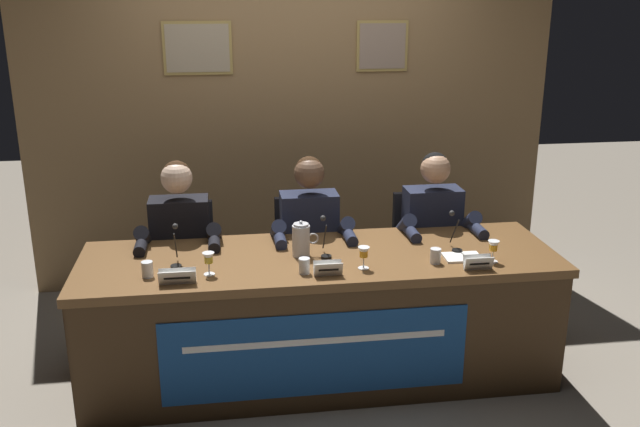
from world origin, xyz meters
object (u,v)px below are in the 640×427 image
conference_table (322,302)px  nameplate_center (327,269)px  microphone_center (325,244)px  water_pitcher_central (301,240)px  nameplate_left (177,277)px  juice_glass_left (209,259)px  water_cup_left (147,270)px  water_cup_center (304,267)px  chair_right (424,262)px  microphone_right (455,238)px  juice_glass_right (493,247)px  water_cup_right (435,257)px  juice_glass_center (364,254)px  document_stack_right (462,257)px  panelist_right (435,233)px  chair_left (184,275)px  microphone_left (176,253)px  nameplate_right (478,263)px  panelist_left (180,245)px  panelist_center (311,239)px

conference_table → nameplate_center: nameplate_center is taller
microphone_center → water_pitcher_central: 0.14m
nameplate_left → juice_glass_left: size_ratio=1.53×
water_cup_left → water_cup_center: 0.83m
chair_right → microphone_right: microphone_right is taller
juice_glass_right → water_cup_right: size_ratio=1.46×
juice_glass_center → water_pitcher_central: water_pitcher_central is taller
juice_glass_left → juice_glass_center: (0.83, -0.03, 0.00)m
document_stack_right → panelist_right: bearing=88.3°
microphone_right → juice_glass_center: bearing=-161.2°
chair_left → juice_glass_left: chair_left is taller
juice_glass_center → juice_glass_right: bearing=-0.5°
microphone_left → microphone_right: bearing=0.5°
water_cup_right → juice_glass_center: bearing=-177.2°
chair_right → document_stack_right: (-0.02, -0.76, 0.33)m
juice_glass_left → juice_glass_right: bearing=-1.4°
conference_table → chair_left: (-0.80, 0.71, -0.08)m
chair_left → water_cup_left: size_ratio=10.50×
nameplate_center → water_pitcher_central: 0.33m
microphone_center → nameplate_right: (0.79, -0.31, -0.03)m
nameplate_left → nameplate_center: same height
water_pitcher_central → juice_glass_center: bearing=-37.6°
nameplate_center → water_pitcher_central: bearing=108.0°
juice_glass_center → water_cup_right: (0.41, 0.02, -0.05)m
water_pitcher_central → document_stack_right: (0.89, -0.17, -0.09)m
nameplate_center → juice_glass_right: bearing=4.0°
panelist_right → water_cup_left: bearing=-161.4°
nameplate_right → microphone_right: (-0.03, 0.30, 0.03)m
juice_glass_left → microphone_left: (-0.18, 0.15, -0.01)m
panelist_left → juice_glass_left: size_ratio=9.84×
nameplate_left → water_cup_right: size_ratio=2.24×
nameplate_right → chair_right: bearing=90.6°
nameplate_left → chair_right: bearing=29.7°
panelist_left → nameplate_left: 0.71m
nameplate_center → water_pitcher_central: (-0.10, 0.31, 0.05)m
microphone_left → water_cup_right: bearing=-6.6°
nameplate_left → juice_glass_center: juice_glass_center is taller
water_cup_center → microphone_right: bearing=13.6°
panelist_center → juice_glass_right: panelist_center is taller
panelist_right → water_cup_right: size_ratio=14.35×
conference_table → chair_right: 1.08m
nameplate_left → water_pitcher_central: (0.68, 0.31, 0.05)m
conference_table → juice_glass_left: bearing=-171.9°
water_cup_right → document_stack_right: bearing=16.1°
water_pitcher_central → nameplate_right: bearing=-20.5°
chair_left → water_cup_right: chair_left is taller
nameplate_center → microphone_center: 0.29m
juice_glass_right → water_pitcher_central: bearing=166.7°
conference_table → panelist_left: size_ratio=2.23×
conference_table → water_cup_left: 0.99m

